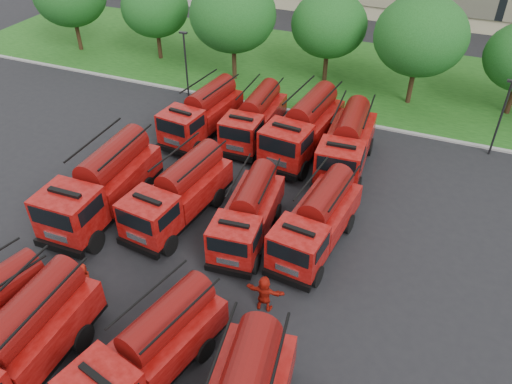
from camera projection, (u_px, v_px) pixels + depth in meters
ground at (201, 285)px, 23.20m from camera, size 140.00×140.00×0.00m
lawn at (342, 73)px, 42.43m from camera, size 70.00×16.00×0.12m
curb at (314, 115)px, 36.42m from camera, size 70.00×0.30×0.14m
tree_1 at (155, 8)px, 42.38m from camera, size 5.71×5.71×6.98m
tree_2 at (233, 14)px, 38.35m from camera, size 6.72×6.72×8.22m
tree_3 at (329, 25)px, 38.48m from camera, size 5.88×5.88×7.19m
tree_4 at (421, 36)px, 34.92m from camera, size 6.55×6.55×8.01m
lamp_post_0 at (186, 61)px, 37.25m from camera, size 0.60×0.25×5.11m
lamp_post_1 at (502, 114)px, 30.56m from camera, size 0.60×0.25×5.11m
fire_truck_1 at (16, 348)px, 18.40m from camera, size 2.85×7.57×3.43m
fire_truck_2 at (150, 350)px, 18.53m from camera, size 3.83×7.16×3.10m
fire_truck_4 at (103, 184)px, 26.47m from camera, size 3.07×8.06×3.64m
fire_truck_5 at (179, 193)px, 26.19m from camera, size 3.30×7.41×3.27m
fire_truck_6 at (248, 213)px, 25.06m from camera, size 2.91×6.71×2.97m
fire_truck_7 at (317, 221)px, 24.47m from camera, size 3.12×7.11×3.14m
fire_truck_8 at (203, 113)px, 33.36m from camera, size 3.25×7.34×3.23m
fire_truck_9 at (255, 118)px, 32.93m from camera, size 2.66×6.94×3.13m
fire_truck_10 at (304, 127)px, 31.49m from camera, size 3.52×8.05×3.56m
fire_truck_11 at (347, 143)px, 30.18m from camera, size 3.04×7.49×3.35m
firefighter_4 at (88, 293)px, 22.80m from camera, size 1.02×1.02×1.78m
firefighter_5 at (264, 308)px, 22.12m from camera, size 1.79×0.89×1.87m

